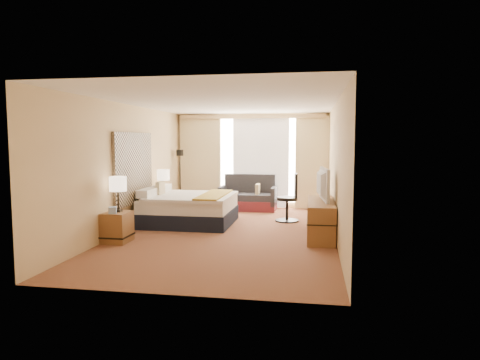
% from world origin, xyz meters
% --- Properties ---
extents(floor, '(4.20, 7.00, 0.02)m').
position_xyz_m(floor, '(0.00, 0.00, 0.00)').
color(floor, '#582019').
rests_on(floor, ground).
extents(ceiling, '(4.20, 7.00, 0.02)m').
position_xyz_m(ceiling, '(0.00, 0.00, 2.60)').
color(ceiling, white).
rests_on(ceiling, wall_back).
extents(wall_back, '(4.20, 0.02, 2.60)m').
position_xyz_m(wall_back, '(0.00, 3.50, 1.30)').
color(wall_back, '#E3C28A').
rests_on(wall_back, ground).
extents(wall_front, '(4.20, 0.02, 2.60)m').
position_xyz_m(wall_front, '(0.00, -3.50, 1.30)').
color(wall_front, '#E3C28A').
rests_on(wall_front, ground).
extents(wall_left, '(0.02, 7.00, 2.60)m').
position_xyz_m(wall_left, '(-2.10, 0.00, 1.30)').
color(wall_left, '#E3C28A').
rests_on(wall_left, ground).
extents(wall_right, '(0.02, 7.00, 2.60)m').
position_xyz_m(wall_right, '(2.10, 0.00, 1.30)').
color(wall_right, '#E3C28A').
rests_on(wall_right, ground).
extents(headboard, '(0.06, 1.85, 1.50)m').
position_xyz_m(headboard, '(-2.06, 0.20, 1.28)').
color(headboard, black).
rests_on(headboard, wall_left).
extents(nightstand_left, '(0.45, 0.52, 0.55)m').
position_xyz_m(nightstand_left, '(-1.87, -1.05, 0.28)').
color(nightstand_left, brown).
rests_on(nightstand_left, floor).
extents(nightstand_right, '(0.45, 0.52, 0.55)m').
position_xyz_m(nightstand_right, '(-1.87, 1.45, 0.28)').
color(nightstand_right, brown).
rests_on(nightstand_right, floor).
extents(media_dresser, '(0.50, 1.80, 0.70)m').
position_xyz_m(media_dresser, '(1.83, 0.00, 0.35)').
color(media_dresser, brown).
rests_on(media_dresser, floor).
extents(window, '(2.30, 0.02, 2.30)m').
position_xyz_m(window, '(0.25, 3.47, 1.32)').
color(window, white).
rests_on(window, wall_back).
extents(curtains, '(4.12, 0.19, 2.56)m').
position_xyz_m(curtains, '(-0.00, 3.39, 1.41)').
color(curtains, beige).
rests_on(curtains, floor).
extents(bed, '(1.93, 1.77, 0.94)m').
position_xyz_m(bed, '(-1.06, 0.85, 0.34)').
color(bed, black).
rests_on(bed, floor).
extents(loveseat, '(1.51, 0.82, 0.94)m').
position_xyz_m(loveseat, '(-0.03, 3.04, 0.31)').
color(loveseat, maroon).
rests_on(loveseat, floor).
extents(floor_lamp, '(0.20, 0.20, 1.62)m').
position_xyz_m(floor_lamp, '(-1.90, 2.89, 1.14)').
color(floor_lamp, black).
rests_on(floor_lamp, floor).
extents(desk_chair, '(0.54, 0.54, 1.11)m').
position_xyz_m(desk_chair, '(1.15, 1.51, 0.49)').
color(desk_chair, black).
rests_on(desk_chair, floor).
extents(lamp_left, '(0.31, 0.31, 0.65)m').
position_xyz_m(lamp_left, '(-1.85, -1.01, 1.06)').
color(lamp_left, black).
rests_on(lamp_left, nightstand_left).
extents(lamp_right, '(0.29, 0.29, 0.62)m').
position_xyz_m(lamp_right, '(-1.85, 1.41, 1.03)').
color(lamp_right, black).
rests_on(lamp_right, nightstand_right).
extents(tissue_box, '(0.17, 0.17, 0.12)m').
position_xyz_m(tissue_box, '(-1.88, -1.19, 0.61)').
color(tissue_box, '#9CBBF1').
rests_on(tissue_box, nightstand_left).
extents(telephone, '(0.22, 0.19, 0.07)m').
position_xyz_m(telephone, '(-1.74, 1.46, 0.59)').
color(telephone, black).
rests_on(telephone, nightstand_right).
extents(television, '(0.25, 1.11, 0.63)m').
position_xyz_m(television, '(1.78, 0.12, 1.02)').
color(television, black).
rests_on(television, media_dresser).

